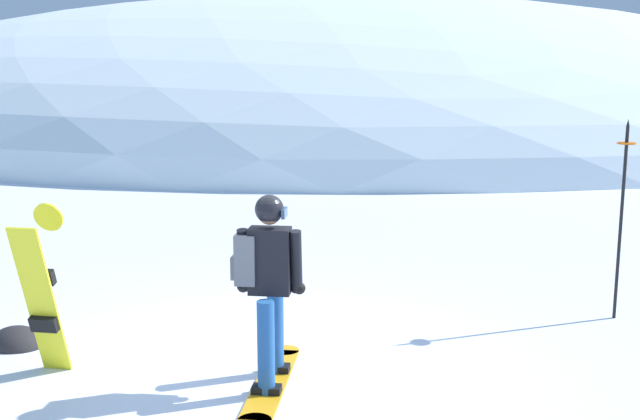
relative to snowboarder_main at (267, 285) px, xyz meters
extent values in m
plane|color=white|center=(-0.12, 0.31, -0.92)|extent=(300.00, 300.00, 0.00)
ellipsoid|color=white|center=(-4.26, 29.28, -0.92)|extent=(43.89, 39.50, 10.60)
cube|color=orange|center=(0.03, 0.00, -0.91)|extent=(0.37, 1.57, 0.02)
cylinder|color=orange|center=(-0.02, 0.78, -0.91)|extent=(0.28, 0.28, 0.02)
cube|color=black|center=(0.02, 0.24, -0.86)|extent=(0.26, 0.15, 0.06)
cube|color=black|center=(0.05, -0.24, -0.86)|extent=(0.26, 0.15, 0.06)
cylinder|color=#235699|center=(0.02, 0.24, -0.48)|extent=(0.15, 0.15, 0.82)
cylinder|color=#235699|center=(0.05, -0.24, -0.48)|extent=(0.15, 0.15, 0.82)
cube|color=black|center=(0.03, 0.00, 0.22)|extent=(0.37, 0.24, 0.58)
cylinder|color=black|center=(-0.20, -0.01, 0.22)|extent=(0.11, 0.18, 0.57)
cylinder|color=black|center=(0.26, 0.01, 0.22)|extent=(0.11, 0.18, 0.57)
sphere|color=black|center=(-0.22, 0.03, -0.03)|extent=(0.11, 0.11, 0.11)
sphere|color=black|center=(0.28, 0.06, -0.03)|extent=(0.11, 0.11, 0.11)
cube|color=slate|center=(-0.17, -0.01, 0.24)|extent=(0.20, 0.29, 0.44)
cube|color=slate|center=(-0.27, -0.02, 0.16)|extent=(0.07, 0.20, 0.20)
sphere|color=#9E7051|center=(0.03, 0.00, 0.64)|extent=(0.21, 0.21, 0.21)
sphere|color=black|center=(0.03, 0.00, 0.67)|extent=(0.25, 0.25, 0.25)
cube|color=navy|center=(0.16, 0.01, 0.64)|extent=(0.04, 0.17, 0.08)
cube|color=yellow|center=(-2.02, -0.23, -0.20)|extent=(0.28, 0.49, 1.45)
cylinder|color=yellow|center=(-2.02, 0.01, 0.53)|extent=(0.28, 0.11, 0.27)
cube|color=black|center=(-2.02, -0.20, 0.02)|extent=(0.25, 0.11, 0.15)
cube|color=black|center=(-2.02, -0.20, -0.42)|extent=(0.25, 0.11, 0.15)
cylinder|color=black|center=(3.37, 2.44, 0.15)|extent=(0.04, 0.04, 2.13)
cylinder|color=orange|center=(3.37, 2.44, 1.03)|extent=(0.20, 0.20, 0.02)
cone|color=black|center=(3.37, 2.44, 1.25)|extent=(0.04, 0.04, 0.08)
ellipsoid|color=#282628|center=(-2.72, 0.49, -0.92)|extent=(0.57, 0.48, 0.40)
camera|label=1|loc=(1.63, -6.59, 1.99)|focal=45.39mm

